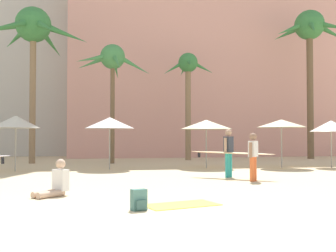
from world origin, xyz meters
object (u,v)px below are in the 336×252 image
object	(u,v)px
palm_tree_far_left	(33,32)
cafe_umbrella_4	(16,122)
palm_tree_right	(188,75)
person_mid_center	(56,183)
palm_tree_far_right	(112,63)
cafe_umbrella_5	(281,123)
cafe_umbrella_1	(331,126)
person_mid_right	(230,152)
cafe_umbrella_2	(110,123)
cafe_umbrella_3	(206,125)
backpack	(139,200)
palm_tree_center	(310,35)
person_near_right	(253,155)
beach_towel	(181,205)

from	to	relation	value
palm_tree_far_left	cafe_umbrella_4	world-z (taller)	palm_tree_far_left
palm_tree_right	person_mid_center	xyz separation A→B (m)	(-7.11, -14.98, -5.18)
palm_tree_far_right	cafe_umbrella_4	world-z (taller)	palm_tree_far_right
cafe_umbrella_5	cafe_umbrella_4	bearing A→B (deg)	177.88
cafe_umbrella_1	person_mid_right	world-z (taller)	cafe_umbrella_1
cafe_umbrella_4	person_mid_center	distance (m)	8.44
cafe_umbrella_2	cafe_umbrella_3	world-z (taller)	cafe_umbrella_2
palm_tree_right	cafe_umbrella_2	world-z (taller)	palm_tree_right
cafe_umbrella_3	backpack	xyz separation A→B (m)	(-4.53, -10.53, -1.87)
cafe_umbrella_3	person_mid_right	xyz separation A→B (m)	(-0.50, -4.66, -1.14)
cafe_umbrella_3	cafe_umbrella_4	xyz separation A→B (m)	(-8.61, -0.25, 0.05)
palm_tree_center	person_mid_right	size ratio (longest dim) A/B	3.86
palm_tree_center	cafe_umbrella_4	xyz separation A→B (m)	(-18.06, -6.92, -6.40)
cafe_umbrella_1	person_mid_center	bearing A→B (deg)	-149.63
palm_tree_far_right	person_mid_right	xyz separation A→B (m)	(3.74, -8.91, -4.73)
cafe_umbrella_3	person_near_right	distance (m)	6.04
palm_tree_right	person_mid_right	size ratio (longest dim) A/B	2.62
cafe_umbrella_1	backpack	distance (m)	14.33
palm_tree_far_left	palm_tree_center	distance (m)	18.19
palm_tree_far_right	cafe_umbrella_2	world-z (taller)	palm_tree_far_right
cafe_umbrella_1	beach_towel	bearing A→B (deg)	-136.34
palm_tree_right	palm_tree_center	bearing A→B (deg)	-0.94
beach_towel	person_mid_center	xyz separation A→B (m)	(-2.74, 1.91, 0.31)
cafe_umbrella_2	person_mid_center	xyz separation A→B (m)	(-1.73, -8.10, -1.79)
beach_towel	backpack	world-z (taller)	backpack
cafe_umbrella_2	cafe_umbrella_4	xyz separation A→B (m)	(-4.03, -0.19, 0.01)
person_near_right	cafe_umbrella_4	bearing A→B (deg)	-171.93
palm_tree_far_left	person_near_right	size ratio (longest dim) A/B	5.54
palm_tree_right	backpack	world-z (taller)	palm_tree_right
person_near_right	cafe_umbrella_5	bearing A→B (deg)	96.76
palm_tree_right	palm_tree_far_right	distance (m)	5.66
palm_tree_center	palm_tree_right	bearing A→B (deg)	179.06
palm_tree_right	cafe_umbrella_1	distance (m)	9.98
backpack	cafe_umbrella_3	bearing A→B (deg)	139.90
cafe_umbrella_3	backpack	distance (m)	11.61
cafe_umbrella_2	backpack	xyz separation A→B (m)	(0.05, -10.47, -1.91)
backpack	cafe_umbrella_2	bearing A→B (deg)	163.46
palm_tree_far_left	person_near_right	world-z (taller)	palm_tree_far_left
palm_tree_right	person_near_right	distance (m)	13.58
cafe_umbrella_5	palm_tree_far_right	bearing A→B (deg)	147.51
cafe_umbrella_4	person_mid_right	xyz separation A→B (m)	(8.10, -4.41, -1.19)
palm_tree_far_right	person_mid_center	size ratio (longest dim) A/B	7.40
cafe_umbrella_3	palm_tree_far_left	bearing A→B (deg)	149.27
backpack	palm_tree_far_right	bearing A→B (deg)	162.07
palm_tree_far_right	person_mid_center	world-z (taller)	palm_tree_far_right
cafe_umbrella_2	beach_towel	world-z (taller)	cafe_umbrella_2
cafe_umbrella_5	beach_towel	size ratio (longest dim) A/B	1.48
cafe_umbrella_2	beach_towel	xyz separation A→B (m)	(1.02, -10.01, -2.11)
palm_tree_center	palm_tree_far_left	bearing A→B (deg)	-175.16
cafe_umbrella_4	person_near_right	world-z (taller)	cafe_umbrella_4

